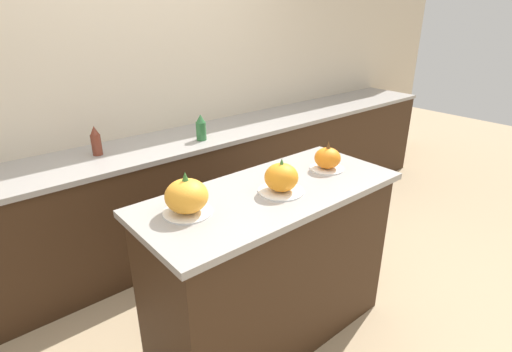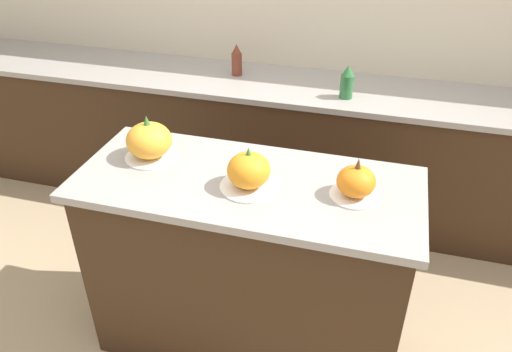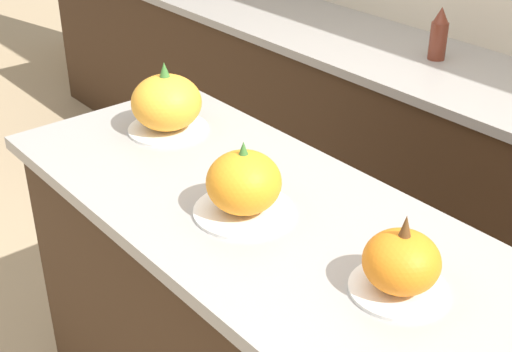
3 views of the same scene
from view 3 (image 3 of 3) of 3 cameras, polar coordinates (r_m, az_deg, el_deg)
The scene contains 5 objects.
back_counter at distance 2.74m, azimuth 19.65°, elevation -2.59°, with size 6.00×0.60×0.89m.
pumpkin_cake_left at distance 1.99m, azimuth -7.17°, elevation 5.74°, with size 0.23×0.23×0.20m.
pumpkin_cake_center at distance 1.59m, azimuth -0.98°, elevation -0.72°, with size 0.23×0.23×0.18m.
pumpkin_cake_right at distance 1.38m, azimuth 11.54°, elevation -6.91°, with size 0.19×0.19×0.17m.
bottle_short at distance 2.77m, azimuth 14.42°, elevation 10.92°, with size 0.07×0.07×0.20m.
Camera 3 is at (1.10, -0.90, 1.80)m, focal length 50.00 mm.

